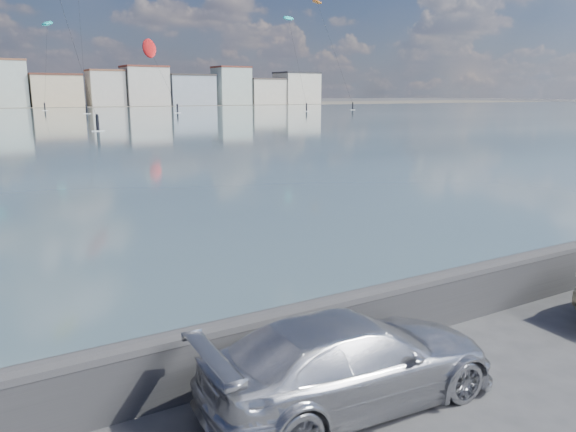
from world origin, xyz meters
name	(u,v)px	position (x,y,z in m)	size (l,w,h in m)	color
seawall	(276,337)	(0.00, 2.70, 0.58)	(400.00, 0.36, 1.08)	#28282B
car_silver	(351,360)	(0.47, 1.36, 0.65)	(1.83, 4.51, 1.31)	silver
kitesurfer_12	(318,4)	(83.62, 126.59, 27.33)	(5.13, 18.66, 29.26)	orange
kitesurfer_14	(289,20)	(70.28, 119.32, 21.78)	(7.22, 14.85, 23.43)	#19BFBF
kitesurfer_15	(149,48)	(37.53, 127.15, 14.28)	(5.26, 18.64, 17.56)	red
kitesurfer_17	(47,24)	(19.95, 153.18, 21.05)	(6.49, 12.14, 22.77)	#19BFBF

